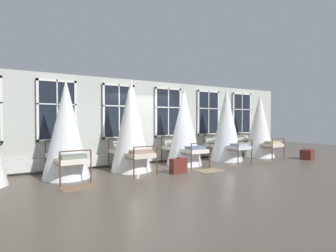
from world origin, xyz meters
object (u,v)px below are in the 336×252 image
object	(u,v)px
cot_fifth	(226,125)
travel_trunk	(307,154)
cot_second	(66,130)
cot_third	(131,126)
suitcase_dark	(178,166)
cot_sixth	(260,126)
cot_fourth	(184,128)

from	to	relation	value
cot_fifth	travel_trunk	size ratio (longest dim) A/B	4.41
cot_second	cot_third	xyz separation A→B (m)	(1.94, 0.02, 0.08)
travel_trunk	suitcase_dark	bearing A→B (deg)	176.29
cot_second	cot_sixth	distance (m)	7.95
cot_fourth	suitcase_dark	xyz separation A→B (m)	(-1.02, -1.13, -1.07)
cot_sixth	cot_third	bearing A→B (deg)	91.02
cot_fourth	cot_third	bearing A→B (deg)	92.09
suitcase_dark	travel_trunk	size ratio (longest dim) A/B	0.91
cot_fifth	suitcase_dark	size ratio (longest dim) A/B	4.83
cot_third	cot_fifth	world-z (taller)	cot_third
cot_sixth	travel_trunk	bearing A→B (deg)	-144.49
cot_sixth	suitcase_dark	world-z (taller)	cot_sixth
cot_third	suitcase_dark	xyz separation A→B (m)	(1.03, -1.08, -1.16)
cot_third	travel_trunk	distance (m)	7.31
cot_fifth	suitcase_dark	xyz separation A→B (m)	(-3.05, -1.13, -1.15)
cot_third	cot_fourth	world-z (taller)	cot_third
cot_fourth	cot_fifth	size ratio (longest dim) A/B	0.95
cot_second	travel_trunk	world-z (taller)	cot_second
cot_fifth	suitcase_dark	bearing A→B (deg)	108.62
cot_second	travel_trunk	size ratio (longest dim) A/B	4.22
cot_third	suitcase_dark	distance (m)	1.90
cot_fourth	cot_sixth	size ratio (longest dim) A/B	0.99
cot_fifth	cot_sixth	distance (m)	1.93
cot_second	suitcase_dark	world-z (taller)	cot_second
cot_second	suitcase_dark	distance (m)	3.33
cot_second	cot_fourth	xyz separation A→B (m)	(3.99, 0.07, -0.01)
cot_third	cot_fourth	distance (m)	2.06
cot_fourth	travel_trunk	bearing A→B (deg)	-106.14
cot_second	travel_trunk	xyz separation A→B (m)	(9.00, -1.45, -1.11)
cot_third	suitcase_dark	size ratio (longest dim) A/B	4.90
suitcase_dark	travel_trunk	world-z (taller)	suitcase_dark
cot_third	cot_second	bearing A→B (deg)	89.50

